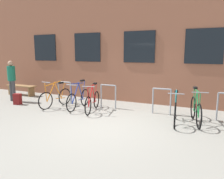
# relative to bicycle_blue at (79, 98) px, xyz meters

# --- Properties ---
(ground_plane) EXTENTS (42.00, 42.00, 0.00)m
(ground_plane) POSITION_rel_bicycle_blue_xyz_m (1.76, -1.41, -0.38)
(ground_plane) COLOR gray
(storefront_building) EXTENTS (28.00, 6.93, 5.37)m
(storefront_building) POSITION_rel_bicycle_blue_xyz_m (1.76, 5.24, 2.31)
(storefront_building) COLOR brown
(storefront_building) RESTS_ON ground
(bike_rack) EXTENTS (6.65, 0.05, 0.90)m
(bike_rack) POSITION_rel_bicycle_blue_xyz_m (2.00, 0.49, 0.17)
(bike_rack) COLOR gray
(bike_rack) RESTS_ON ground
(bicycle_blue) EXTENTS (0.44, 1.68, 1.06)m
(bicycle_blue) POSITION_rel_bicycle_blue_xyz_m (0.00, 0.00, 0.00)
(bicycle_blue) COLOR black
(bicycle_blue) RESTS_ON ground
(bicycle_red) EXTENTS (0.51, 1.63, 1.00)m
(bicycle_red) POSITION_rel_bicycle_blue_xyz_m (0.66, -0.11, -0.01)
(bicycle_red) COLOR black
(bicycle_red) RESTS_ON ground
(bicycle_green) EXTENTS (0.54, 1.66, 1.06)m
(bicycle_green) POSITION_rel_bicycle_blue_xyz_m (4.12, -0.01, 0.02)
(bicycle_green) COLOR black
(bicycle_green) RESTS_ON ground
(bicycle_teal) EXTENTS (0.44, 1.77, 0.99)m
(bicycle_teal) POSITION_rel_bicycle_blue_xyz_m (3.56, -0.21, 0.02)
(bicycle_teal) COLOR black
(bicycle_teal) RESTS_ON ground
(bicycle_orange) EXTENTS (0.44, 1.62, 1.03)m
(bicycle_orange) POSITION_rel_bicycle_blue_xyz_m (-0.95, -0.15, -0.01)
(bicycle_orange) COLOR black
(bicycle_orange) RESTS_ON ground
(wooden_bench) EXTENTS (1.61, 0.40, 0.49)m
(wooden_bench) POSITION_rel_bicycle_blue_xyz_m (-3.95, 0.97, -0.02)
(wooden_bench) COLOR olive
(wooden_bench) RESTS_ON ground
(person_by_bench) EXTENTS (0.35, 0.32, 1.73)m
(person_by_bench) POSITION_rel_bicycle_blue_xyz_m (-3.22, -0.17, 0.62)
(person_by_bench) COLOR #3F3F42
(person_by_bench) RESTS_ON ground
(backpack) EXTENTS (0.32, 0.25, 0.44)m
(backpack) POSITION_rel_bicycle_blue_xyz_m (-2.58, -0.52, -0.16)
(backpack) COLOR maroon
(backpack) RESTS_ON ground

